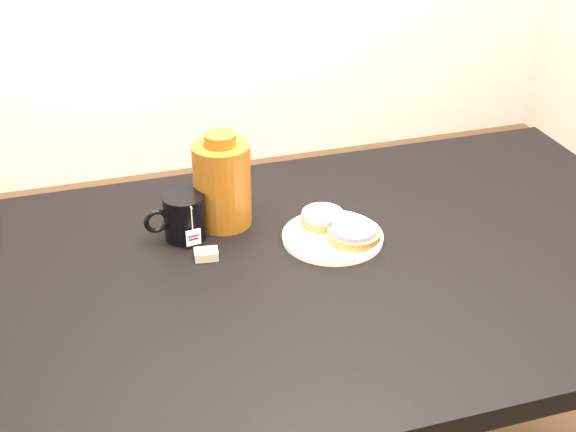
% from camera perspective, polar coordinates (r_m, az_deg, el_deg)
% --- Properties ---
extents(table, '(1.40, 0.90, 0.75)m').
position_cam_1_polar(table, '(1.59, 4.02, -5.61)').
color(table, black).
rests_on(table, ground_plane).
extents(plate, '(0.20, 0.20, 0.01)m').
position_cam_1_polar(plate, '(1.60, 3.19, -1.43)').
color(plate, white).
rests_on(plate, table).
extents(bagel_back, '(0.12, 0.12, 0.03)m').
position_cam_1_polar(bagel_back, '(1.62, 2.47, -0.14)').
color(bagel_back, brown).
rests_on(bagel_back, plate).
extents(bagel_front, '(0.11, 0.11, 0.03)m').
position_cam_1_polar(bagel_front, '(1.57, 4.71, -1.26)').
color(bagel_front, brown).
rests_on(bagel_front, plate).
extents(mug, '(0.13, 0.10, 0.09)m').
position_cam_1_polar(mug, '(1.59, -7.43, -0.06)').
color(mug, black).
rests_on(mug, table).
extents(teabag_pouch, '(0.05, 0.04, 0.02)m').
position_cam_1_polar(teabag_pouch, '(1.54, -5.83, -2.73)').
color(teabag_pouch, '#C6B793').
rests_on(teabag_pouch, table).
extents(bagel_package, '(0.14, 0.14, 0.20)m').
position_cam_1_polar(bagel_package, '(1.62, -4.71, 2.37)').
color(bagel_package, '#64320D').
rests_on(bagel_package, table).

